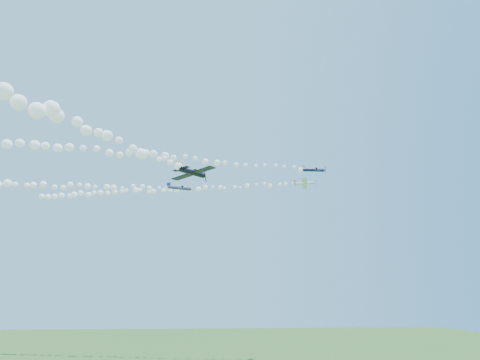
{
  "coord_description": "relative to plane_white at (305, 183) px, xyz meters",
  "views": [
    {
      "loc": [
        -2.76,
        -103.2,
        17.3
      ],
      "look_at": [
        4.71,
        -5.57,
        45.58
      ],
      "focal_mm": 30.0,
      "sensor_mm": 36.0,
      "label": 1
    }
  ],
  "objects": [
    {
      "name": "plane_white",
      "position": [
        0.0,
        0.0,
        0.0
      ],
      "size": [
        6.79,
        7.1,
        2.04
      ],
      "rotation": [
        -0.21,
        -0.01,
        -0.24
      ],
      "color": "white"
    },
    {
      "name": "smoke_trail_white",
      "position": [
        -43.47,
        10.5,
        -0.31
      ],
      "size": [
        83.05,
        21.95,
        2.9
      ],
      "primitive_type": null,
      "color": "white"
    },
    {
      "name": "plane_grey",
      "position": [
        -36.47,
        -7.12,
        -4.13
      ],
      "size": [
        7.43,
        7.65,
        2.67
      ],
      "rotation": [
        0.21,
        0.06,
        0.04
      ],
      "color": "#3A3F55"
    },
    {
      "name": "plane_black",
      "position": [
        -31.19,
        -48.02,
        -12.17
      ],
      "size": [
        7.65,
        7.29,
        2.16
      ],
      "rotation": [
        -0.12,
        -0.09,
        0.97
      ],
      "color": "black"
    },
    {
      "name": "smoke_trail_grey",
      "position": [
        -72.03,
        -8.61,
        -4.52
      ],
      "size": [
        66.69,
        5.39,
        3.31
      ],
      "primitive_type": null,
      "color": "white"
    },
    {
      "name": "plane_navy",
      "position": [
        1.16,
        -7.11,
        1.97
      ],
      "size": [
        7.72,
        7.97,
        2.5
      ],
      "rotation": [
        0.25,
        -0.06,
        0.21
      ],
      "color": "#0D193D"
    },
    {
      "name": "smoke_trail_navy",
      "position": [
        -40.12,
        -16.07,
        1.75
      ],
      "size": [
        78.13,
        19.16,
        3.01
      ],
      "primitive_type": null,
      "color": "white"
    }
  ]
}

